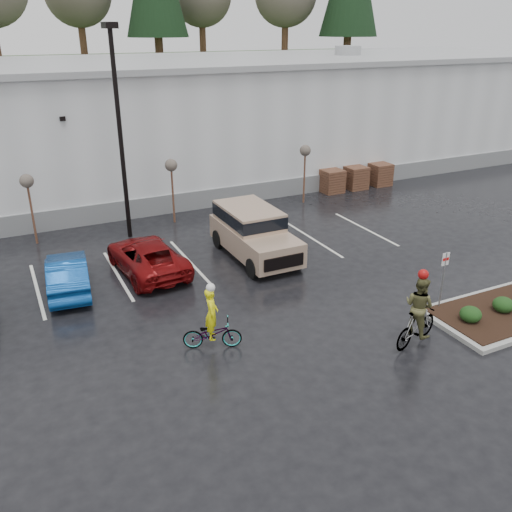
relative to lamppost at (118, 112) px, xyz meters
name	(u,v)px	position (x,y,z in m)	size (l,w,h in m)	color
ground	(351,339)	(4.00, -12.00, -5.69)	(120.00, 120.00, 0.00)	black
warehouse	(149,120)	(4.00, 9.99, -2.04)	(60.50, 15.50, 7.20)	silver
wooded_ridge	(84,93)	(4.00, 33.00, -2.69)	(80.00, 25.00, 6.00)	#25411B
lamppost	(118,112)	(0.00, 0.00, 0.00)	(0.50, 1.00, 9.22)	black
sapling_west	(27,185)	(-4.00, 1.00, -2.96)	(0.60, 0.60, 3.20)	#45291B
sapling_mid	(171,169)	(2.50, 1.00, -2.96)	(0.60, 0.60, 3.20)	#45291B
sapling_east	(305,154)	(10.00, 1.00, -2.96)	(0.60, 0.60, 3.20)	#45291B
pallet_stack_a	(332,181)	(12.50, 2.00, -5.01)	(1.20, 1.20, 1.35)	#45291B
pallet_stack_b	(356,178)	(14.20, 2.00, -5.01)	(1.20, 1.20, 1.35)	#45291B
pallet_stack_c	(380,174)	(16.00, 2.00, -5.01)	(1.20, 1.20, 1.35)	#45291B
shrub_a	(471,314)	(8.00, -13.00, -5.27)	(0.70, 0.70, 0.52)	black
shrub_b	(503,305)	(9.50, -13.00, -5.27)	(0.70, 0.70, 0.52)	black
fire_lane_sign	(443,274)	(7.80, -11.80, -4.28)	(0.30, 0.05, 2.20)	gray
car_blue	(68,274)	(-3.40, -4.54, -5.01)	(1.42, 4.07, 1.34)	navy
car_red	(147,256)	(-0.32, -4.21, -5.02)	(2.20, 4.78, 1.33)	maroon
suv_tan	(255,234)	(4.18, -4.77, -4.66)	(2.20, 5.10, 2.06)	tan
cyclist_hivis	(212,328)	(-0.06, -10.50, -5.01)	(1.89, 1.25, 2.17)	#3F3F44
cyclist_olive	(417,318)	(5.65, -13.05, -4.78)	(2.02, 1.07, 2.51)	#3F3F44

